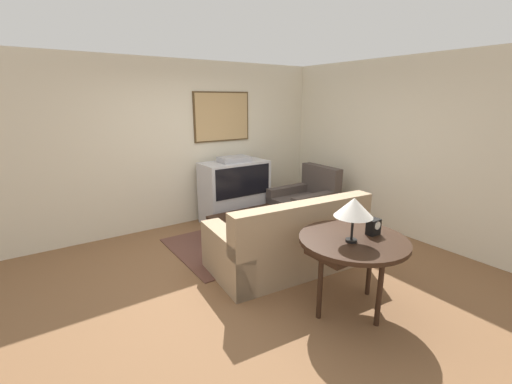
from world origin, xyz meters
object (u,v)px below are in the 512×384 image
Objects in this scene: armchair at (305,205)px; table_lamp at (354,208)px; couch at (288,243)px; coffee_table at (248,217)px; tv at (235,191)px; mantel_clock at (373,227)px; console_table at (353,245)px.

armchair is 2.31× the size of table_lamp.
couch is 1.08m from coffee_table.
couch is (-0.35, -1.88, -0.22)m from tv.
couch is at bearing 99.72° from mantel_clock.
table_lamp reaches higher than console_table.
tv is at bearing 82.27° from console_table.
console_table reaches higher than coffee_table.
coffee_table is 2.63× the size of table_lamp.
tv is at bearing 86.89° from mantel_clock.
tv reaches higher than console_table.
tv is at bearing 80.77° from table_lamp.
couch is 1.78m from armchair.
couch is 4.53× the size of table_lamp.
tv is 1.01× the size of coffee_table.
armchair is 1.25m from coffee_table.
armchair is at bearing 56.64° from table_lamp.
couch is 1.85× the size of console_table.
table_lamp is at bearing -155.74° from console_table.
armchair reaches higher than console_table.
mantel_clock is (0.19, -1.09, 0.53)m from couch.
tv reaches higher than couch.
console_table is 0.28m from mantel_clock.
armchair reaches higher than coffee_table.
armchair is (1.00, -0.72, -0.24)m from tv.
armchair is at bearing -134.12° from couch.
tv is 7.16× the size of mantel_clock.
couch is 1.12m from console_table.
console_table is at bearing -31.91° from armchair.
armchair is at bearing 62.75° from mantel_clock.
console_table is (-0.05, -1.05, 0.38)m from couch.
tv is 1.92m from couch.
armchair reaches higher than mantel_clock.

